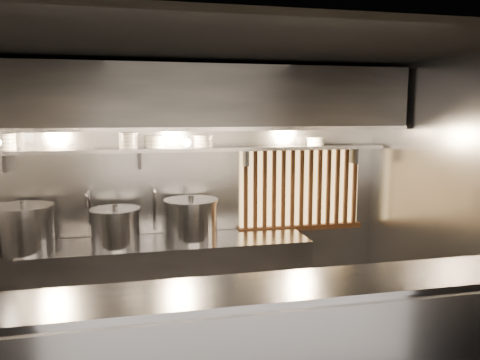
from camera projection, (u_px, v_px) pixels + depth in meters
name	position (u px, v px, depth m)	size (l,w,h in m)	color
ceiling	(214.00, 47.00, 3.76)	(4.50, 4.50, 0.00)	black
wall_back	(193.00, 189.00, 5.41)	(4.50, 4.50, 0.00)	gray
wall_right	(448.00, 206.00, 4.45)	(3.00, 3.00, 0.00)	gray
cooking_bench	(171.00, 281.00, 5.12)	(3.00, 0.70, 0.90)	#9E9EA4
bowl_shelf	(195.00, 149.00, 5.16)	(4.40, 0.34, 0.04)	#9E9EA4
exhaust_hood	(197.00, 99.00, 4.87)	(4.40, 0.81, 0.65)	#2D2D30
wood_screen	(301.00, 188.00, 5.65)	(1.56, 0.09, 1.04)	#FFCB72
faucet_left	(89.00, 204.00, 5.04)	(0.04, 0.30, 0.50)	silver
faucet_right	(155.00, 201.00, 5.19)	(0.04, 0.30, 0.50)	silver
pendant_bulb	(187.00, 143.00, 5.02)	(0.09, 0.09, 0.19)	#2D2D30
stock_pot_left	(24.00, 228.00, 4.67)	(0.60, 0.60, 0.51)	#9E9EA4
stock_pot_mid	(116.00, 227.00, 4.86)	(0.55, 0.55, 0.44)	#9E9EA4
stock_pot_right	(191.00, 219.00, 5.11)	(0.78, 0.78, 0.49)	#9E9EA4
bowl_stack_0	(6.00, 142.00, 4.73)	(0.20, 0.20, 0.17)	white
bowl_stack_1	(128.00, 140.00, 5.00)	(0.21, 0.21, 0.17)	white
bowl_stack_2	(155.00, 142.00, 5.06)	(0.23, 0.23, 0.13)	white
bowl_stack_3	(203.00, 141.00, 5.17)	(0.22, 0.22, 0.13)	white
bowl_stack_4	(316.00, 141.00, 5.46)	(0.21, 0.21, 0.09)	white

